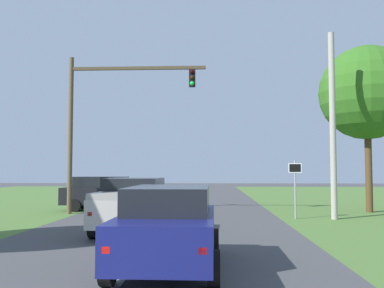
% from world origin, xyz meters
% --- Properties ---
extents(ground_plane, '(120.00, 120.00, 0.00)m').
position_xyz_m(ground_plane, '(0.00, 9.53, 0.00)').
color(ground_plane, '#424244').
extents(red_suv_near, '(2.30, 4.77, 1.85)m').
position_xyz_m(red_suv_near, '(0.87, 5.82, 0.98)').
color(red_suv_near, navy).
rests_on(red_suv_near, ground_plane).
extents(pickup_truck_lead, '(2.49, 5.46, 1.94)m').
position_xyz_m(pickup_truck_lead, '(-0.90, 11.48, 1.00)').
color(pickup_truck_lead, '#B7B2A8').
rests_on(pickup_truck_lead, ground_plane).
extents(traffic_light, '(7.13, 0.40, 8.09)m').
position_xyz_m(traffic_light, '(-3.69, 17.94, 5.29)').
color(traffic_light, brown).
rests_on(traffic_light, ground_plane).
extents(keep_moving_sign, '(0.60, 0.09, 2.67)m').
position_xyz_m(keep_moving_sign, '(5.65, 16.02, 1.70)').
color(keep_moving_sign, gray).
rests_on(keep_moving_sign, ground_plane).
extents(oak_tree_right, '(5.03, 5.03, 8.89)m').
position_xyz_m(oak_tree_right, '(10.16, 19.36, 6.36)').
color(oak_tree_right, '#4C351E').
rests_on(oak_tree_right, ground_plane).
extents(crossing_suv_far, '(4.69, 2.06, 1.87)m').
position_xyz_m(crossing_suv_far, '(-4.11, 19.83, 0.97)').
color(crossing_suv_far, black).
rests_on(crossing_suv_far, ground_plane).
extents(utility_pole_right, '(0.28, 0.28, 8.60)m').
position_xyz_m(utility_pole_right, '(7.39, 15.98, 4.30)').
color(utility_pole_right, '#9E998E').
rests_on(utility_pole_right, ground_plane).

